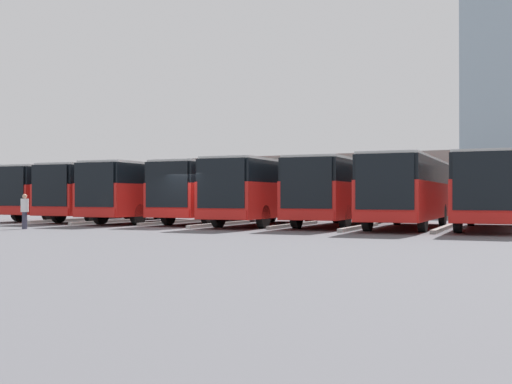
# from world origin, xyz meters

# --- Properties ---
(ground_plane) EXTENTS (600.00, 600.00, 0.00)m
(ground_plane) POSITION_xyz_m (0.00, 0.00, 0.00)
(ground_plane) COLOR #5B5B60
(bus_0) EXTENTS (3.51, 11.07, 3.23)m
(bus_0) POSITION_xyz_m (-12.49, -5.80, 1.81)
(bus_0) COLOR red
(bus_0) RESTS_ON ground_plane
(curb_divider_0) EXTENTS (0.83, 6.75, 0.15)m
(curb_divider_0) POSITION_xyz_m (-10.71, -4.19, 0.07)
(curb_divider_0) COLOR #9E9E99
(curb_divider_0) RESTS_ON ground_plane
(bus_1) EXTENTS (3.51, 11.07, 3.23)m
(bus_1) POSITION_xyz_m (-8.92, -5.20, 1.81)
(bus_1) COLOR red
(bus_1) RESTS_ON ground_plane
(curb_divider_1) EXTENTS (0.83, 6.75, 0.15)m
(curb_divider_1) POSITION_xyz_m (-7.14, -3.59, 0.07)
(curb_divider_1) COLOR #9E9E99
(curb_divider_1) RESTS_ON ground_plane
(bus_2) EXTENTS (3.51, 11.07, 3.23)m
(bus_2) POSITION_xyz_m (-5.36, -5.90, 1.81)
(bus_2) COLOR red
(bus_2) RESTS_ON ground_plane
(curb_divider_2) EXTENTS (0.83, 6.75, 0.15)m
(curb_divider_2) POSITION_xyz_m (-3.57, -4.29, 0.07)
(curb_divider_2) COLOR #9E9E99
(curb_divider_2) RESTS_ON ground_plane
(bus_3) EXTENTS (3.51, 11.07, 3.23)m
(bus_3) POSITION_xyz_m (-1.79, -4.92, 1.81)
(bus_3) COLOR red
(bus_3) RESTS_ON ground_plane
(curb_divider_3) EXTENTS (0.83, 6.75, 0.15)m
(curb_divider_3) POSITION_xyz_m (0.00, -3.31, 0.07)
(curb_divider_3) COLOR #9E9E99
(curb_divider_3) RESTS_ON ground_plane
(bus_4) EXTENTS (3.51, 11.07, 3.23)m
(bus_4) POSITION_xyz_m (1.78, -5.91, 1.81)
(bus_4) COLOR red
(bus_4) RESTS_ON ground_plane
(curb_divider_4) EXTENTS (0.83, 6.75, 0.15)m
(curb_divider_4) POSITION_xyz_m (3.57, -4.30, 0.07)
(curb_divider_4) COLOR #9E9E99
(curb_divider_4) RESTS_ON ground_plane
(bus_5) EXTENTS (3.51, 11.07, 3.23)m
(bus_5) POSITION_xyz_m (5.35, -4.92, 1.81)
(bus_5) COLOR red
(bus_5) RESTS_ON ground_plane
(curb_divider_5) EXTENTS (0.83, 6.75, 0.15)m
(curb_divider_5) POSITION_xyz_m (7.14, -3.32, 0.07)
(curb_divider_5) COLOR #9E9E99
(curb_divider_5) RESTS_ON ground_plane
(bus_6) EXTENTS (3.51, 11.07, 3.23)m
(bus_6) POSITION_xyz_m (8.92, -5.53, 1.81)
(bus_6) COLOR red
(bus_6) RESTS_ON ground_plane
(curb_divider_6) EXTENTS (0.83, 6.75, 0.15)m
(curb_divider_6) POSITION_xyz_m (10.71, -3.92, 0.07)
(curb_divider_6) COLOR #9E9E99
(curb_divider_6) RESTS_ON ground_plane
(bus_7) EXTENTS (3.51, 11.07, 3.23)m
(bus_7) POSITION_xyz_m (12.49, -5.95, 1.81)
(bus_7) COLOR red
(bus_7) RESTS_ON ground_plane
(pedestrian) EXTENTS (0.48, 0.48, 1.57)m
(pedestrian) POSITION_xyz_m (6.07, 3.64, 0.84)
(pedestrian) COLOR #38384C
(pedestrian) RESTS_ON ground_plane
(station_building) EXTENTS (28.41, 14.16, 4.53)m
(station_building) POSITION_xyz_m (0.00, -24.64, 2.29)
(station_building) COLOR gray
(station_building) RESTS_ON ground_plane
(office_tower) EXTENTS (20.26, 20.26, 74.60)m
(office_tower) POSITION_xyz_m (5.85, -165.84, 36.70)
(office_tower) COLOR #93A8B7
(office_tower) RESTS_ON ground_plane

